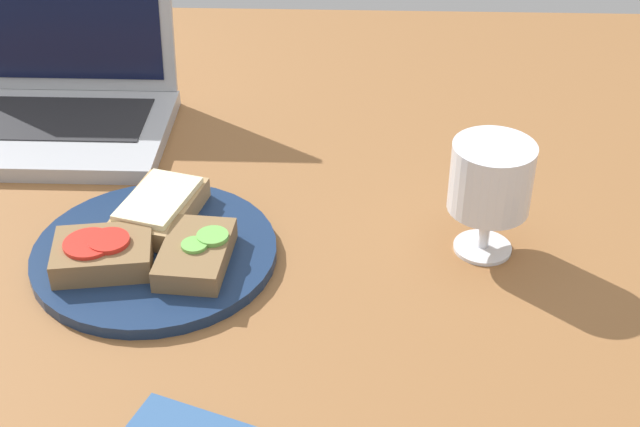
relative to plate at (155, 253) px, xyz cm
name	(u,v)px	position (x,y,z in cm)	size (l,w,h in cm)	color
wooden_table	(250,279)	(9.81, -1.19, -2.13)	(140.00, 140.00, 3.00)	brown
plate	(155,253)	(0.00, 0.00, 0.00)	(24.97, 24.97, 1.26)	navy
sandwich_with_cucumber	(196,253)	(4.73, -2.33, 1.82)	(7.20, 10.64, 2.75)	brown
sandwich_with_cheese	(159,208)	(-0.30, 5.24, 2.01)	(9.42, 12.77, 2.93)	#A88456
sandwich_with_tomato	(103,253)	(-4.41, -2.89, 2.06)	(10.55, 8.59, 3.09)	brown
wine_glass	(491,181)	(33.76, 2.75, 7.70)	(8.28, 8.28, 12.38)	white
laptop	(46,92)	(-18.70, 27.87, 4.06)	(31.27, 24.08, 23.15)	#ADAFB5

